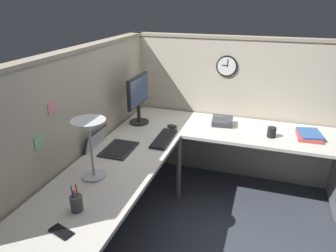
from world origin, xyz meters
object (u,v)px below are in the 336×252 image
object	(u,v)px
pen_cup	(76,203)
office_phone	(223,122)
laptop	(109,146)
cell_phone	(61,232)
keyboard	(164,139)
book_stack	(309,135)
wall_clock	(227,66)
desk_lamp_dome	(89,131)
monitor	(138,96)
coffee_mug	(272,132)
computer_mouse	(172,126)

from	to	relation	value
pen_cup	office_phone	bearing A→B (deg)	-21.00
laptop	cell_phone	xyz separation A→B (m)	(-1.01, -0.24, -0.02)
keyboard	book_stack	world-z (taller)	book_stack
keyboard	office_phone	bearing A→B (deg)	-42.28
keyboard	wall_clock	distance (m)	1.06
laptop	desk_lamp_dome	xyz separation A→B (m)	(-0.44, -0.12, 0.34)
monitor	laptop	xyz separation A→B (m)	(-0.63, 0.02, -0.27)
laptop	keyboard	xyz separation A→B (m)	(0.32, -0.40, -0.01)
pen_cup	coffee_mug	distance (m)	1.87
monitor	computer_mouse	xyz separation A→B (m)	(-0.02, -0.36, -0.28)
monitor	wall_clock	bearing A→B (deg)	-57.63
pen_cup	monitor	bearing A→B (deg)	7.89
book_stack	wall_clock	distance (m)	1.06
laptop	coffee_mug	xyz separation A→B (m)	(0.69, -1.33, 0.02)
office_phone	wall_clock	distance (m)	0.59
laptop	computer_mouse	xyz separation A→B (m)	(0.61, -0.38, -0.01)
monitor	laptop	world-z (taller)	monitor
laptop	computer_mouse	world-z (taller)	laptop
monitor	office_phone	world-z (taller)	monitor
book_stack	cell_phone	bearing A→B (deg)	141.72
cell_phone	wall_clock	size ratio (longest dim) A/B	0.65
book_stack	keyboard	bearing A→B (deg)	110.65
laptop	keyboard	distance (m)	0.51
keyboard	computer_mouse	distance (m)	0.30
computer_mouse	desk_lamp_dome	xyz separation A→B (m)	(-1.05, 0.27, 0.35)
book_stack	pen_cup	bearing A→B (deg)	137.90
keyboard	cell_phone	distance (m)	1.34
monitor	computer_mouse	size ratio (longest dim) A/B	4.81
cell_phone	laptop	bearing A→B (deg)	29.54
pen_cup	office_phone	distance (m)	1.77
computer_mouse	cell_phone	world-z (taller)	computer_mouse
pen_cup	office_phone	size ratio (longest dim) A/B	0.82
desk_lamp_dome	book_stack	bearing A→B (deg)	-51.47
computer_mouse	desk_lamp_dome	world-z (taller)	desk_lamp_dome
desk_lamp_dome	book_stack	world-z (taller)	desk_lamp_dome
cell_phone	coffee_mug	size ratio (longest dim) A/B	1.50
cell_phone	wall_clock	xyz separation A→B (m)	(2.15, -0.57, 0.54)
cell_phone	wall_clock	bearing A→B (deg)	1.05
laptop	keyboard	bearing A→B (deg)	-51.22
monitor	cell_phone	distance (m)	1.68
laptop	book_stack	xyz separation A→B (m)	(0.80, -1.67, -0.00)
office_phone	desk_lamp_dome	bearing A→B (deg)	150.16
office_phone	pen_cup	bearing A→B (deg)	159.00
desk_lamp_dome	book_stack	size ratio (longest dim) A/B	1.46
wall_clock	keyboard	bearing A→B (deg)	152.86
pen_cup	coffee_mug	xyz separation A→B (m)	(1.50, -1.11, -0.00)
cell_phone	office_phone	xyz separation A→B (m)	(1.86, -0.61, 0.03)
keyboard	computer_mouse	size ratio (longest dim) A/B	4.13
pen_cup	cell_phone	distance (m)	0.21
office_phone	wall_clock	size ratio (longest dim) A/B	1.00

